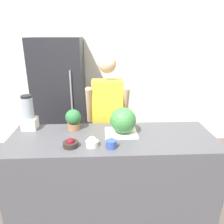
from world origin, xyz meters
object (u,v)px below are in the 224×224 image
object	(u,v)px
bowl_cream	(92,142)
bowl_small_blue	(111,144)
person	(108,120)
watermelon	(123,120)
bowl_cherries	(71,144)
refrigerator	(61,100)
blender	(29,115)
potted_plant	(73,119)

from	to	relation	value
bowl_cream	bowl_small_blue	size ratio (longest dim) A/B	1.24
person	watermelon	distance (m)	0.55
watermelon	bowl_small_blue	world-z (taller)	watermelon
watermelon	bowl_small_blue	size ratio (longest dim) A/B	2.79
person	watermelon	bearing A→B (deg)	-73.96
bowl_cream	person	bearing A→B (deg)	77.86
bowl_cream	bowl_cherries	bearing A→B (deg)	-179.98
refrigerator	blender	world-z (taller)	refrigerator
bowl_cream	blender	bearing A→B (deg)	148.30
watermelon	bowl_cherries	distance (m)	0.56
bowl_cream	blender	world-z (taller)	blender
potted_plant	bowl_small_blue	bearing A→B (deg)	-47.79
refrigerator	bowl_cherries	size ratio (longest dim) A/B	13.07
watermelon	bowl_cherries	size ratio (longest dim) A/B	1.89
bowl_small_blue	blender	size ratio (longest dim) A/B	0.25
person	bowl_cream	size ratio (longest dim) A/B	14.14
bowl_cream	bowl_small_blue	bearing A→B (deg)	-13.08
person	potted_plant	distance (m)	0.54
person	potted_plant	world-z (taller)	person
blender	potted_plant	world-z (taller)	blender
bowl_small_blue	bowl_cream	bearing A→B (deg)	166.92
bowl_small_blue	potted_plant	xyz separation A→B (m)	(-0.38, 0.42, 0.08)
bowl_cherries	bowl_cream	distance (m)	0.19
person	watermelon	world-z (taller)	person
watermelon	person	bearing A→B (deg)	106.04
person	blender	size ratio (longest dim) A/B	4.44
refrigerator	bowl_cherries	xyz separation A→B (m)	(0.34, -1.47, 0.02)
bowl_cherries	bowl_small_blue	size ratio (longest dim) A/B	1.48
refrigerator	bowl_small_blue	world-z (taller)	refrigerator
refrigerator	bowl_cream	xyz separation A→B (m)	(0.53, -1.47, 0.03)
bowl_cherries	blender	world-z (taller)	blender
bowl_small_blue	watermelon	bearing A→B (deg)	65.54
person	bowl_small_blue	size ratio (longest dim) A/B	17.49
watermelon	bowl_cream	world-z (taller)	watermelon
person	blender	world-z (taller)	person
bowl_cherries	bowl_cream	xyz separation A→B (m)	(0.19, 0.00, 0.01)
bowl_cream	watermelon	bearing A→B (deg)	39.51
watermelon	bowl_cherries	world-z (taller)	watermelon
refrigerator	potted_plant	bearing A→B (deg)	-73.59
bowl_cream	potted_plant	distance (m)	0.44
person	bowl_small_blue	distance (m)	0.79
watermelon	bowl_cream	distance (m)	0.40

